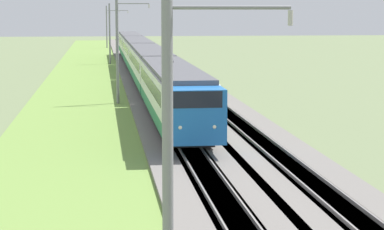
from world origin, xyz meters
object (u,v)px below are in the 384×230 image
Objects in this scene: passenger_train at (143,58)px; catenary_mast_near at (171,162)px; catenary_mast_far at (110,33)px; catenary_mast_distant at (107,26)px; catenary_mast_mid at (118,47)px.

catenary_mast_near is at bearing -2.73° from passenger_train.
catenary_mast_distant is (41.95, -0.00, -0.02)m from catenary_mast_far.
passenger_train is at bearing -2.73° from catenary_mast_near.
catenary_mast_far is (21.88, 2.96, 1.85)m from passenger_train.
catenary_mast_mid is at bearing 179.99° from catenary_mast_far.
catenary_mast_mid is 1.07× the size of catenary_mast_far.
catenary_mast_far is 41.95m from catenary_mast_distant.
passenger_train is 10.15× the size of catenary_mast_mid.
passenger_train is 63.93m from catenary_mast_distant.
catenary_mast_far is at bearing 180.00° from catenary_mast_distant.
catenary_mast_near reaches higher than passenger_train.
catenary_mast_near is at bearing 180.00° from catenary_mast_distant.
catenary_mast_near is 83.89m from catenary_mast_far.
catenary_mast_mid reaches higher than catenary_mast_near.
catenary_mast_near is at bearing 180.00° from catenary_mast_far.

